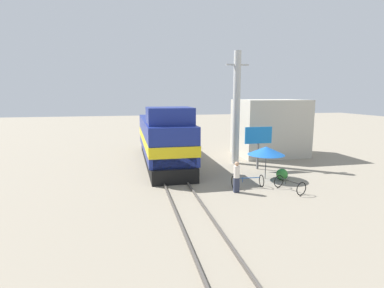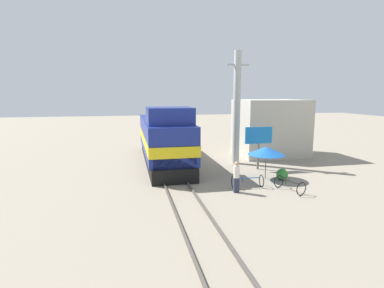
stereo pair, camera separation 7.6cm
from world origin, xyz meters
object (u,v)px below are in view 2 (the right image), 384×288
at_px(vendor_umbrella, 266,151).
at_px(bicycle_spare, 290,185).
at_px(bicycle, 247,181).
at_px(locomotive, 164,140).
at_px(utility_pole, 237,108).
at_px(billboard_sign, 259,138).
at_px(person_bystander, 236,176).

bearing_deg(vendor_umbrella, bicycle_spare, -86.22).
xyz_separation_m(vendor_umbrella, bicycle, (-1.89, -1.57, -1.48)).
height_order(locomotive, bicycle_spare, locomotive).
distance_m(locomotive, utility_pole, 6.19).
bearing_deg(bicycle_spare, locomotive, -72.00).
bearing_deg(locomotive, vendor_umbrella, -43.93).
bearing_deg(locomotive, billboard_sign, -26.36).
distance_m(utility_pole, billboard_sign, 3.08).
bearing_deg(billboard_sign, bicycle, -121.24).
relative_size(vendor_umbrella, person_bystander, 1.34).
bearing_deg(utility_pole, locomotive, 168.33).
height_order(billboard_sign, bicycle_spare, billboard_sign).
relative_size(utility_pole, bicycle, 4.77).
relative_size(locomotive, utility_pole, 1.46).
xyz_separation_m(utility_pole, bicycle, (-1.50, -6.14, -4.00)).
bearing_deg(bicycle, locomotive, -147.53).
relative_size(utility_pole, person_bystander, 4.93).
xyz_separation_m(locomotive, bicycle_spare, (6.11, -8.42, -1.51)).
xyz_separation_m(locomotive, vendor_umbrella, (5.94, -5.72, -0.04)).
relative_size(utility_pole, vendor_umbrella, 3.67).
distance_m(vendor_umbrella, bicycle_spare, 3.08).
bearing_deg(locomotive, bicycle_spare, -54.01).
height_order(billboard_sign, person_bystander, billboard_sign).
distance_m(locomotive, vendor_umbrella, 8.24).
height_order(utility_pole, bicycle_spare, utility_pole).
bearing_deg(person_bystander, billboard_sign, 54.22).
xyz_separation_m(utility_pole, billboard_sign, (0.96, -2.08, -2.05)).
xyz_separation_m(locomotive, utility_pole, (5.55, -1.15, 2.48)).
xyz_separation_m(locomotive, bicycle, (4.04, -7.29, -1.52)).
xyz_separation_m(billboard_sign, person_bystander, (-3.40, -4.72, -1.36)).
xyz_separation_m(person_bystander, bicycle_spare, (3.01, -0.47, -0.58)).
relative_size(person_bystander, bicycle, 0.97).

